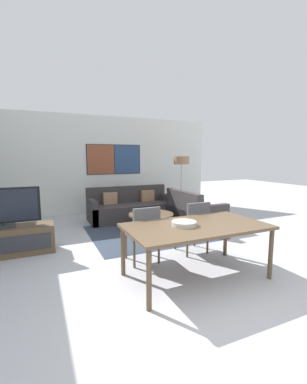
{
  "coord_description": "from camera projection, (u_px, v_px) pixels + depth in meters",
  "views": [
    {
      "loc": [
        -1.64,
        -2.07,
        1.64
      ],
      "look_at": [
        0.38,
        2.45,
        0.95
      ],
      "focal_mm": 24.0,
      "sensor_mm": 36.0,
      "label": 1
    }
  ],
  "objects": [
    {
      "name": "tv_console",
      "position": [
        4.0,
        242.0,
        4.23
      ],
      "size": [
        1.56,
        0.46,
        0.48
      ],
      "color": "brown",
      "rests_on": "ground_plane"
    },
    {
      "name": "sofa_side",
      "position": [
        193.0,
        214.0,
        6.11
      ],
      "size": [
        0.86,
        1.39,
        0.84
      ],
      "rotation": [
        0.0,
        0.0,
        1.57
      ],
      "color": "#383333",
      "rests_on": "ground_plane"
    },
    {
      "name": "sofa_main",
      "position": [
        130.0,
        208.0,
        6.77
      ],
      "size": [
        2.18,
        0.86,
        0.84
      ],
      "color": "#383333",
      "rests_on": "ground_plane"
    },
    {
      "name": "dining_chair_centre",
      "position": [
        194.0,
        224.0,
        4.33
      ],
      "size": [
        0.46,
        0.46,
        0.89
      ],
      "color": "#4C4C51",
      "rests_on": "ground_plane"
    },
    {
      "name": "floor_lamp",
      "position": [
        181.0,
        163.0,
        7.2
      ],
      "size": [
        0.43,
        0.43,
        1.64
      ],
      "color": "#2D2D33",
      "rests_on": "ground_plane"
    },
    {
      "name": "wall_back",
      "position": [
        100.0,
        164.0,
        7.5
      ],
      "size": [
        7.07,
        0.09,
        2.8
      ],
      "color": "silver",
      "rests_on": "ground_plane"
    },
    {
      "name": "ground_plane",
      "position": [
        214.0,
        310.0,
        2.76
      ],
      "size": [
        24.0,
        24.0,
        0.0
      ],
      "primitive_type": "plane",
      "color": "#B2B2B7"
    },
    {
      "name": "fruit_bowl",
      "position": [
        184.0,
        223.0,
        3.38
      ],
      "size": [
        0.33,
        0.33,
        0.06
      ],
      "color": "#B7B2A8",
      "rests_on": "dining_table"
    },
    {
      "name": "coffee_table",
      "position": [
        151.0,
        218.0,
        5.53
      ],
      "size": [
        0.96,
        0.96,
        0.42
      ],
      "color": "brown",
      "rests_on": "ground_plane"
    },
    {
      "name": "dining_chair_left",
      "position": [
        144.0,
        231.0,
        3.93
      ],
      "size": [
        0.46,
        0.46,
        0.89
      ],
      "color": "#4C4C51",
      "rests_on": "ground_plane"
    },
    {
      "name": "television",
      "position": [
        1.0,
        208.0,
        4.15
      ],
      "size": [
        1.17,
        0.2,
        0.66
      ],
      "color": "#2D2D33",
      "rests_on": "tv_console"
    },
    {
      "name": "area_rug",
      "position": [
        151.0,
        232.0,
        5.57
      ],
      "size": [
        2.56,
        2.14,
        0.01
      ],
      "color": "#333D4C",
      "rests_on": "ground_plane"
    },
    {
      "name": "dining_table",
      "position": [
        196.0,
        229.0,
        3.43
      ],
      "size": [
        1.89,
        1.03,
        0.73
      ],
      "color": "brown",
      "rests_on": "ground_plane"
    }
  ]
}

